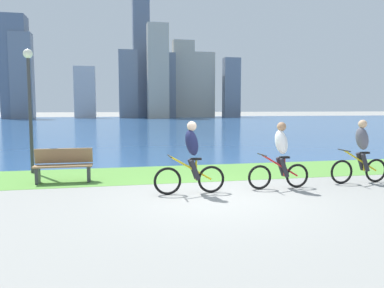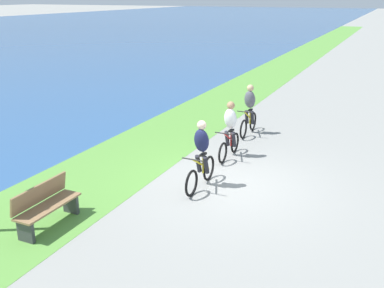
# 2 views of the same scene
# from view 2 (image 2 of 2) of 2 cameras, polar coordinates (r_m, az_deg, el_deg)

# --- Properties ---
(ground_plane) EXTENTS (300.00, 300.00, 0.00)m
(ground_plane) POSITION_cam_2_polar(r_m,az_deg,el_deg) (11.07, 4.67, -5.15)
(ground_plane) COLOR gray
(grass_strip_bayside) EXTENTS (120.00, 2.96, 0.01)m
(grass_strip_bayside) POSITION_cam_2_polar(r_m,az_deg,el_deg) (12.48, -9.61, -2.51)
(grass_strip_bayside) COLOR #59933D
(grass_strip_bayside) RESTS_ON ground
(cyclist_lead) EXTENTS (1.67, 0.52, 1.68)m
(cyclist_lead) POSITION_cam_2_polar(r_m,az_deg,el_deg) (10.56, 1.19, -1.40)
(cyclist_lead) COLOR black
(cyclist_lead) RESTS_ON ground
(cyclist_trailing) EXTENTS (1.59, 0.52, 1.64)m
(cyclist_trailing) POSITION_cam_2_polar(r_m,az_deg,el_deg) (12.59, 4.91, 1.85)
(cyclist_trailing) COLOR black
(cyclist_trailing) RESTS_ON ground
(cyclist_distant_rear) EXTENTS (1.65, 0.52, 1.67)m
(cyclist_distant_rear) POSITION_cam_2_polar(r_m,az_deg,el_deg) (14.82, 7.38, 4.38)
(cyclist_distant_rear) COLOR black
(cyclist_distant_rear) RESTS_ON ground
(bench_near_path) EXTENTS (1.50, 0.47, 0.90)m
(bench_near_path) POSITION_cam_2_polar(r_m,az_deg,el_deg) (9.43, -18.26, -7.54)
(bench_near_path) COLOR olive
(bench_near_path) RESTS_ON ground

